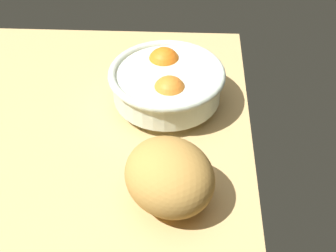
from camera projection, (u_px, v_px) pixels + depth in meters
ground_plane at (95, 123)px, 96.78cm from camera, size 64.86×61.11×3.00cm
fruit_bowl at (167, 82)px, 95.58cm from camera, size 22.79×22.79×9.46cm
bread_loaf at (170, 176)px, 77.10cm from camera, size 20.71×20.35×10.83cm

